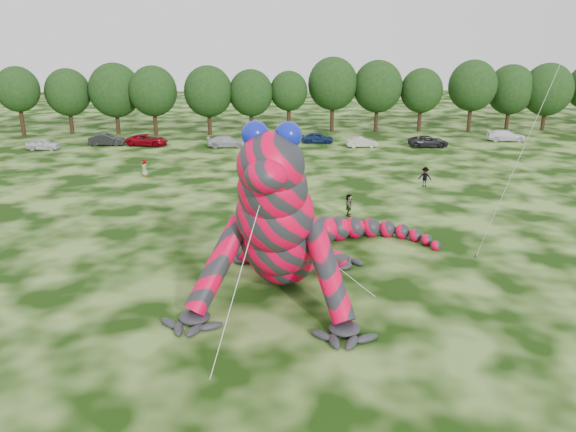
{
  "coord_description": "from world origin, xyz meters",
  "views": [
    {
      "loc": [
        -3.72,
        -22.3,
        13.51
      ],
      "look_at": [
        -2.01,
        6.89,
        4.0
      ],
      "focal_mm": 35.0,
      "sensor_mm": 36.0,
      "label": 1
    }
  ],
  "objects_px": {
    "car_5": "(362,142)",
    "spectator_4": "(144,168)",
    "tree_3": "(19,102)",
    "tree_15": "(547,97)",
    "car_6": "(428,141)",
    "tree_4": "(69,101)",
    "tree_8": "(251,102)",
    "tree_12": "(421,100)",
    "tree_14": "(510,97)",
    "car_1": "(107,140)",
    "tree_10": "(333,95)",
    "tree_7": "(209,101)",
    "car_0": "(43,144)",
    "tree_6": "(154,101)",
    "car_2": "(147,140)",
    "tree_9": "(289,102)",
    "car_3": "(227,142)",
    "tree_11": "(377,96)",
    "car_4": "(317,138)",
    "spectator_2": "(425,177)",
    "spectator_1": "(257,183)",
    "spectator_5": "(349,205)",
    "tree_5": "(115,99)",
    "car_7": "(506,136)",
    "tree_13": "(472,96)",
    "inflatable_gecko": "(287,196)"
  },
  "relations": [
    {
      "from": "car_3",
      "to": "spectator_1",
      "type": "distance_m",
      "value": 21.54
    },
    {
      "from": "car_5",
      "to": "spectator_4",
      "type": "bearing_deg",
      "value": 116.09
    },
    {
      "from": "tree_6",
      "to": "tree_15",
      "type": "distance_m",
      "value": 56.04
    },
    {
      "from": "car_0",
      "to": "car_2",
      "type": "bearing_deg",
      "value": -73.71
    },
    {
      "from": "tree_14",
      "to": "spectator_4",
      "type": "xyz_separation_m",
      "value": [
        -48.27,
        -25.75,
        -3.85
      ]
    },
    {
      "from": "car_2",
      "to": "spectator_4",
      "type": "bearing_deg",
      "value": -159.01
    },
    {
      "from": "tree_14",
      "to": "car_6",
      "type": "height_order",
      "value": "tree_14"
    },
    {
      "from": "spectator_2",
      "to": "car_3",
      "type": "bearing_deg",
      "value": -24.0
    },
    {
      "from": "tree_9",
      "to": "car_1",
      "type": "bearing_deg",
      "value": -161.4
    },
    {
      "from": "car_2",
      "to": "car_7",
      "type": "bearing_deg",
      "value": -77.52
    },
    {
      "from": "tree_3",
      "to": "tree_13",
      "type": "bearing_deg",
      "value": 0.05
    },
    {
      "from": "tree_8",
      "to": "tree_10",
      "type": "bearing_deg",
      "value": 7.81
    },
    {
      "from": "tree_10",
      "to": "spectator_1",
      "type": "relative_size",
      "value": 6.03
    },
    {
      "from": "tree_3",
      "to": "spectator_4",
      "type": "distance_m",
      "value": 32.14
    },
    {
      "from": "tree_6",
      "to": "car_3",
      "type": "bearing_deg",
      "value": -41.93
    },
    {
      "from": "car_6",
      "to": "spectator_5",
      "type": "distance_m",
      "value": 30.79
    },
    {
      "from": "tree_15",
      "to": "tree_7",
      "type": "bearing_deg",
      "value": -178.86
    },
    {
      "from": "tree_4",
      "to": "tree_6",
      "type": "distance_m",
      "value": 12.26
    },
    {
      "from": "tree_11",
      "to": "tree_15",
      "type": "distance_m",
      "value": 24.69
    },
    {
      "from": "tree_8",
      "to": "spectator_2",
      "type": "height_order",
      "value": "tree_8"
    },
    {
      "from": "tree_12",
      "to": "spectator_2",
      "type": "bearing_deg",
      "value": -104.94
    },
    {
      "from": "car_6",
      "to": "spectator_1",
      "type": "xyz_separation_m",
      "value": [
        -21.53,
        -19.98,
        0.18
      ]
    },
    {
      "from": "tree_4",
      "to": "tree_5",
      "type": "distance_m",
      "value": 6.53
    },
    {
      "from": "tree_5",
      "to": "spectator_2",
      "type": "xyz_separation_m",
      "value": [
        34.99,
        -31.23,
        -3.97
      ]
    },
    {
      "from": "tree_6",
      "to": "car_3",
      "type": "height_order",
      "value": "tree_6"
    },
    {
      "from": "tree_15",
      "to": "car_6",
      "type": "bearing_deg",
      "value": -150.59
    },
    {
      "from": "tree_9",
      "to": "tree_15",
      "type": "relative_size",
      "value": 0.9
    },
    {
      "from": "tree_3",
      "to": "tree_5",
      "type": "height_order",
      "value": "tree_5"
    },
    {
      "from": "car_1",
      "to": "car_2",
      "type": "bearing_deg",
      "value": -91.61
    },
    {
      "from": "tree_4",
      "to": "tree_8",
      "type": "distance_m",
      "value": 25.48
    },
    {
      "from": "tree_15",
      "to": "car_1",
      "type": "distance_m",
      "value": 61.66
    },
    {
      "from": "tree_3",
      "to": "car_4",
      "type": "xyz_separation_m",
      "value": [
        40.02,
        -7.47,
        -4.02
      ]
    },
    {
      "from": "inflatable_gecko",
      "to": "car_7",
      "type": "height_order",
      "value": "inflatable_gecko"
    },
    {
      "from": "tree_9",
      "to": "car_3",
      "type": "bearing_deg",
      "value": -129.97
    },
    {
      "from": "tree_7",
      "to": "car_0",
      "type": "bearing_deg",
      "value": -153.45
    },
    {
      "from": "tree_9",
      "to": "spectator_2",
      "type": "bearing_deg",
      "value": -70.28
    },
    {
      "from": "tree_13",
      "to": "tree_11",
      "type": "bearing_deg",
      "value": 175.42
    },
    {
      "from": "car_0",
      "to": "spectator_5",
      "type": "height_order",
      "value": "spectator_5"
    },
    {
      "from": "tree_5",
      "to": "car_3",
      "type": "distance_m",
      "value": 19.77
    },
    {
      "from": "tree_5",
      "to": "car_4",
      "type": "xyz_separation_m",
      "value": [
        27.43,
        -8.84,
        -4.19
      ]
    },
    {
      "from": "tree_14",
      "to": "tree_3",
      "type": "bearing_deg",
      "value": -178.63
    },
    {
      "from": "tree_8",
      "to": "car_3",
      "type": "relative_size",
      "value": 1.83
    },
    {
      "from": "tree_7",
      "to": "car_4",
      "type": "relative_size",
      "value": 2.29
    },
    {
      "from": "tree_12",
      "to": "tree_14",
      "type": "xyz_separation_m",
      "value": [
        13.45,
        0.98,
        0.21
      ]
    },
    {
      "from": "tree_6",
      "to": "tree_10",
      "type": "bearing_deg",
      "value": 4.34
    },
    {
      "from": "tree_11",
      "to": "car_0",
      "type": "height_order",
      "value": "tree_11"
    },
    {
      "from": "car_1",
      "to": "car_5",
      "type": "height_order",
      "value": "car_1"
    },
    {
      "from": "tree_6",
      "to": "tree_11",
      "type": "distance_m",
      "value": 31.38
    },
    {
      "from": "tree_3",
      "to": "tree_9",
      "type": "relative_size",
      "value": 1.09
    },
    {
      "from": "tree_4",
      "to": "tree_11",
      "type": "xyz_separation_m",
      "value": [
        43.43,
        -0.52,
        0.51
      ]
    }
  ]
}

